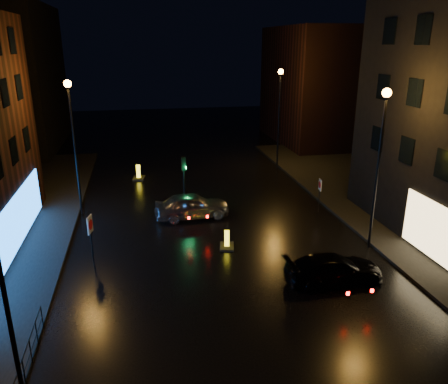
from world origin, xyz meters
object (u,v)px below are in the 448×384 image
Objects in this scene: bollard_near at (227,244)px; road_sign_left at (90,229)px; traffic_signal at (185,200)px; bollard_far at (139,176)px; road_sign_right at (320,188)px; dark_sedan at (334,269)px; silver_hatchback at (192,206)px.

bollard_near is 7.08m from road_sign_left.
bollard_near is at bearing -76.74° from traffic_signal.
road_sign_right is at bearing -31.84° from bollard_far.
road_sign_left reaches higher than dark_sedan.
bollard_near is at bearing 41.31° from dark_sedan.
traffic_signal is 1.32× the size of road_sign_left.
dark_sedan is at bearing 78.93° from road_sign_right.
traffic_signal reaches higher than road_sign_right.
silver_hatchback is at bearing 117.71° from bollard_near.
road_sign_left is (-6.83, -0.67, 1.74)m from bollard_near.
road_sign_right is (6.82, 3.83, 1.47)m from bollard_near.
road_sign_left is at bearing -162.38° from bollard_near.
road_sign_left reaches higher than bollard_near.
silver_hatchback is 10.48m from dark_sedan.
road_sign_left is 14.38m from road_sign_right.
dark_sedan is at bearing -152.96° from silver_hatchback.
dark_sedan is at bearing -35.74° from bollard_near.
road_sign_left reaches higher than road_sign_right.
road_sign_right is at bearing -17.76° from traffic_signal.
traffic_signal is 0.76× the size of dark_sedan.
traffic_signal is at bearing 3.86° from silver_hatchback.
bollard_near is 14.26m from bollard_far.
dark_sedan is 1.74× the size of road_sign_left.
road_sign_left is at bearing 69.87° from dark_sedan.
road_sign_right is (8.10, -0.73, 0.89)m from silver_hatchback.
silver_hatchback is 4.77m from bollard_near.
bollard_far is (-2.93, 7.03, -0.25)m from traffic_signal.
silver_hatchback is at bearing 2.30° from road_sign_right.
bollard_far is at bearing 16.01° from silver_hatchback.
bollard_far is (-3.19, 8.98, -0.53)m from silver_hatchback.
traffic_signal is at bearing -58.50° from bollard_far.
road_sign_left is (-5.55, -5.23, 1.17)m from silver_hatchback.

